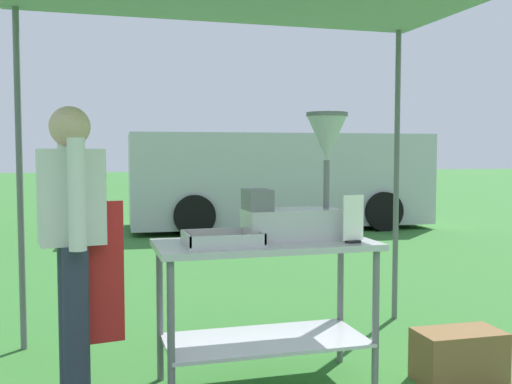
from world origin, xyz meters
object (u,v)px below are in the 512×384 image
object	(u,v)px
donut_tray	(222,241)
donut_fryer	(301,193)
vendor	(73,236)
menu_sign	(353,222)
supply_crate	(459,356)
van_silver	(278,179)
donut_cart	(265,280)

from	to	relation	value
donut_tray	donut_fryer	bearing A→B (deg)	9.72
donut_fryer	vendor	xyz separation A→B (m)	(-1.29, 0.08, -0.22)
menu_sign	vendor	bearing A→B (deg)	168.83
vendor	supply_crate	xyz separation A→B (m)	(2.19, -0.38, -0.75)
donut_tray	van_silver	bearing A→B (deg)	69.79
supply_crate	van_silver	xyz separation A→B (m)	(1.25, 7.38, 0.72)
vendor	donut_fryer	bearing A→B (deg)	-3.38
donut_cart	van_silver	xyz separation A→B (m)	(2.37, 7.12, 0.26)
donut_fryer	menu_sign	distance (m)	0.36
supply_crate	menu_sign	bearing A→B (deg)	173.45
van_silver	donut_fryer	bearing A→B (deg)	-106.84
donut_fryer	vendor	size ratio (longest dim) A/B	0.47
donut_fryer	supply_crate	distance (m)	1.35
donut_tray	donut_fryer	world-z (taller)	donut_fryer
donut_cart	van_silver	size ratio (longest dim) A/B	0.23
supply_crate	vendor	bearing A→B (deg)	170.20
donut_fryer	supply_crate	size ratio (longest dim) A/B	1.46
donut_tray	menu_sign	world-z (taller)	menu_sign
menu_sign	donut_fryer	bearing A→B (deg)	136.18
menu_sign	donut_cart	bearing A→B (deg)	158.52
donut_fryer	van_silver	size ratio (longest dim) A/B	0.14
donut_fryer	supply_crate	bearing A→B (deg)	-18.65
van_silver	donut_tray	bearing A→B (deg)	-110.21
donut_tray	van_silver	distance (m)	7.63
menu_sign	vendor	world-z (taller)	vendor
vendor	supply_crate	size ratio (longest dim) A/B	3.12
menu_sign	van_silver	xyz separation A→B (m)	(1.91, 7.30, -0.09)
donut_cart	menu_sign	world-z (taller)	menu_sign
menu_sign	supply_crate	bearing A→B (deg)	-6.55
donut_cart	van_silver	bearing A→B (deg)	71.57
donut_tray	menu_sign	xyz separation A→B (m)	(0.73, -0.14, 0.10)
vendor	donut_cart	bearing A→B (deg)	-6.37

